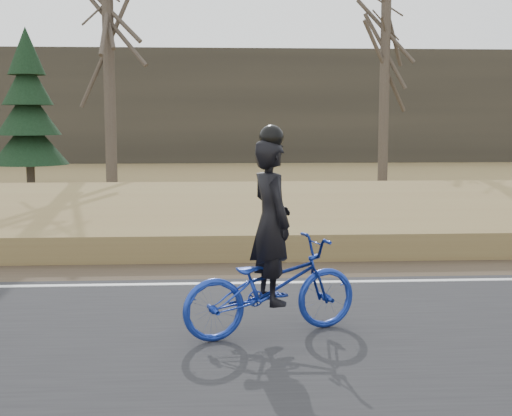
{
  "coord_description": "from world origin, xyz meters",
  "views": [
    {
      "loc": [
        1.09,
        -9.68,
        2.4
      ],
      "look_at": [
        1.71,
        0.5,
        1.1
      ],
      "focal_mm": 50.0,
      "sensor_mm": 36.0,
      "label": 1
    }
  ],
  "objects": [
    {
      "name": "road",
      "position": [
        0.0,
        -2.5,
        0.03
      ],
      "size": [
        120.0,
        6.0,
        0.06
      ],
      "primitive_type": "cube",
      "color": "black",
      "rests_on": "ground"
    },
    {
      "name": "cyclist",
      "position": [
        1.71,
        -2.19,
        0.77
      ],
      "size": [
        2.11,
        1.31,
        2.26
      ],
      "rotation": [
        0.0,
        0.0,
        1.9
      ],
      "color": "navy",
      "rests_on": "road"
    },
    {
      "name": "shoulder",
      "position": [
        0.0,
        1.2,
        0.02
      ],
      "size": [
        120.0,
        1.6,
        0.04
      ],
      "primitive_type": "cube",
      "color": "#473A2B",
      "rests_on": "ground"
    },
    {
      "name": "ballast",
      "position": [
        0.0,
        8.0,
        0.23
      ],
      "size": [
        120.0,
        3.0,
        0.45
      ],
      "primitive_type": "cube",
      "color": "slate",
      "rests_on": "ground"
    },
    {
      "name": "bare_tree_near_left",
      "position": [
        -2.08,
        12.81,
        3.67
      ],
      "size": [
        0.36,
        0.36,
        7.34
      ],
      "primitive_type": "cylinder",
      "color": "#4C4238",
      "rests_on": "ground"
    },
    {
      "name": "edge_line",
      "position": [
        0.0,
        0.2,
        0.07
      ],
      "size": [
        120.0,
        0.12,
        0.01
      ],
      "primitive_type": "cube",
      "color": "silver",
      "rests_on": "road"
    },
    {
      "name": "railroad",
      "position": [
        0.0,
        8.0,
        0.53
      ],
      "size": [
        120.0,
        2.4,
        0.29
      ],
      "color": "black",
      "rests_on": "ballast"
    },
    {
      "name": "ground",
      "position": [
        0.0,
        0.0,
        0.0
      ],
      "size": [
        120.0,
        120.0,
        0.0
      ],
      "primitive_type": "plane",
      "color": "olive",
      "rests_on": "ground"
    },
    {
      "name": "embankment",
      "position": [
        0.0,
        4.2,
        0.22
      ],
      "size": [
        120.0,
        5.0,
        0.44
      ],
      "primitive_type": "cube",
      "color": "olive",
      "rests_on": "ground"
    },
    {
      "name": "conifer",
      "position": [
        -5.11,
        14.93,
        2.56
      ],
      "size": [
        2.6,
        2.6,
        5.41
      ],
      "color": "#4C4238",
      "rests_on": "ground"
    },
    {
      "name": "treeline_backdrop",
      "position": [
        0.0,
        30.0,
        3.0
      ],
      "size": [
        120.0,
        4.0,
        6.0
      ],
      "primitive_type": "cube",
      "color": "#383328",
      "rests_on": "ground"
    },
    {
      "name": "bare_tree_center",
      "position": [
        7.32,
        16.13,
        4.21
      ],
      "size": [
        0.36,
        0.36,
        8.43
      ],
      "primitive_type": "cylinder",
      "color": "#4C4238",
      "rests_on": "ground"
    }
  ]
}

